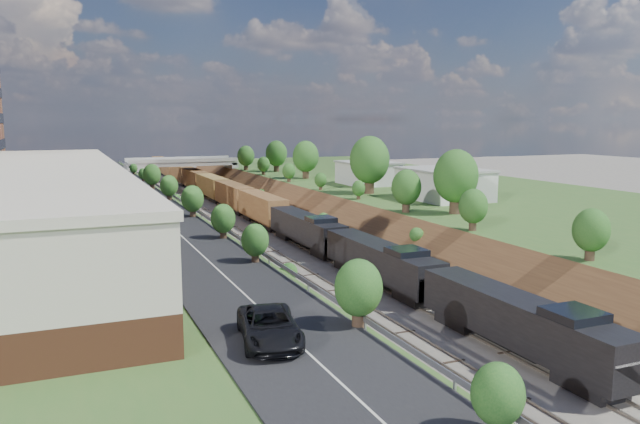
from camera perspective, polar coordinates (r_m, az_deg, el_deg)
platform_right at (r=100.97m, az=13.12°, el=0.54°), size 44.00×180.00×5.00m
embankment_left at (r=83.80m, az=-12.17°, el=-2.76°), size 10.00×180.00×10.00m
embankment_right at (r=90.35m, az=1.67°, el=-1.76°), size 10.00×180.00×10.00m
rail_left_track at (r=85.68m, az=-6.64°, el=-2.31°), size 1.58×180.00×0.18m
rail_right_track at (r=87.24m, az=-3.36°, el=-2.08°), size 1.58×180.00×0.18m
road at (r=82.30m, az=-15.35°, el=0.49°), size 8.00×180.00×0.10m
guardrail at (r=82.65m, az=-12.53°, el=0.98°), size 0.10×171.00×0.70m
commercial_building at (r=59.41m, az=-24.65°, el=0.41°), size 14.30×62.30×7.00m
overpass at (r=145.65m, az=-12.54°, el=3.89°), size 24.50×8.30×7.40m
white_building_near at (r=88.52m, az=11.25°, el=2.45°), size 9.00×12.00×4.00m
white_building_far at (r=107.15m, az=4.43°, el=3.50°), size 8.00×10.00×3.60m
tree_right_large at (r=74.78m, az=12.31°, el=3.17°), size 5.25×5.25×7.61m
tree_left_crest at (r=44.18m, az=-3.73°, el=-3.30°), size 2.45×2.45×3.55m
freight_train at (r=118.66m, az=-8.78°, el=1.91°), size 3.14×176.38×4.67m
suv at (r=31.33m, az=-4.64°, el=-10.37°), size 3.80×6.42×1.68m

